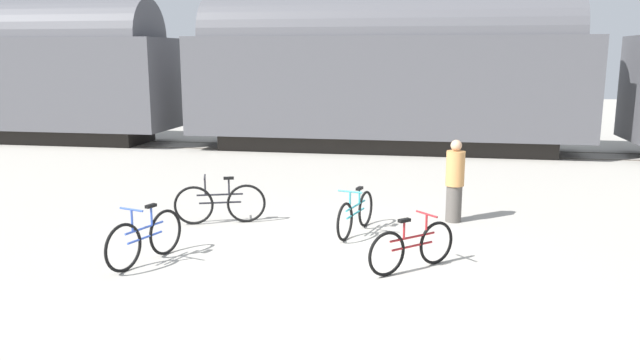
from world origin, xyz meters
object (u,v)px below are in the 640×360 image
bicycle_teal (356,214)px  person_in_tan (455,181)px  freight_train (384,70)px  bicycle_maroon (412,247)px  bicycle_black (220,203)px  bicycle_blue (145,238)px

bicycle_teal → person_in_tan: bearing=32.7°
freight_train → bicycle_maroon: bearing=-83.4°
bicycle_black → bicycle_maroon: 4.33m
freight_train → bicycle_blue: size_ratio=25.70×
bicycle_teal → person_in_tan: (1.82, 1.17, 0.45)m
bicycle_teal → bicycle_maroon: (1.11, -1.85, -0.00)m
bicycle_teal → freight_train: bearing=91.7°
bicycle_teal → person_in_tan: person_in_tan is taller
bicycle_teal → bicycle_maroon: same height
freight_train → bicycle_blue: bearing=-102.5°
freight_train → bicycle_maroon: freight_train is taller
freight_train → person_in_tan: freight_train is taller
bicycle_blue → person_in_tan: person_in_tan is taller
freight_train → bicycle_teal: freight_train is taller
bicycle_blue → person_in_tan: (4.91, 3.43, 0.41)m
freight_train → bicycle_teal: (0.31, -10.33, -2.39)m
bicycle_maroon → person_in_tan: size_ratio=0.77×
bicycle_black → person_in_tan: person_in_tan is taller
person_in_tan → bicycle_teal: bearing=169.3°
bicycle_teal → bicycle_black: bicycle_black is taller
bicycle_teal → bicycle_maroon: size_ratio=1.34×
bicycle_teal → bicycle_black: 2.71m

